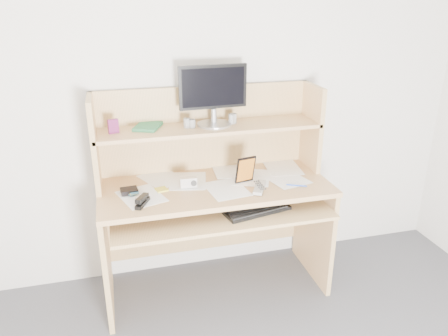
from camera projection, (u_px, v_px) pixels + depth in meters
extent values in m
cube|color=silver|center=(203.00, 93.00, 2.76)|extent=(3.60, 0.04, 2.50)
cube|color=tan|center=(215.00, 187.00, 2.67)|extent=(1.40, 0.60, 0.03)
cube|color=tan|center=(106.00, 255.00, 2.64)|extent=(0.03, 0.56, 0.72)
cube|color=tan|center=(313.00, 227.00, 2.97)|extent=(0.03, 0.56, 0.72)
cube|color=tan|center=(206.00, 222.00, 3.07)|extent=(1.34, 0.02, 0.41)
cube|color=tan|center=(220.00, 210.00, 2.59)|extent=(1.28, 0.55, 0.02)
cube|color=tan|center=(204.00, 128.00, 2.82)|extent=(1.40, 0.02, 0.55)
cube|color=tan|center=(94.00, 144.00, 2.53)|extent=(0.03, 0.30, 0.55)
cube|color=tan|center=(311.00, 127.00, 2.85)|extent=(0.03, 0.30, 0.55)
cube|color=tan|center=(209.00, 128.00, 2.68)|extent=(1.38, 0.30, 0.02)
cube|color=white|center=(215.00, 184.00, 2.66)|extent=(1.32, 0.54, 0.01)
cube|color=black|center=(257.00, 210.00, 2.55)|extent=(0.41, 0.22, 0.02)
cube|color=black|center=(257.00, 208.00, 2.54)|extent=(0.39, 0.21, 0.01)
cube|color=#A09F9A|center=(260.00, 187.00, 2.59)|extent=(0.14, 0.19, 0.02)
cube|color=silver|center=(141.00, 199.00, 2.45)|extent=(0.07, 0.09, 0.02)
cube|color=black|center=(142.00, 200.00, 2.40)|extent=(0.10, 0.14, 0.04)
cube|color=black|center=(129.00, 191.00, 2.54)|extent=(0.10, 0.09, 0.02)
cube|color=yellow|center=(161.00, 189.00, 2.59)|extent=(0.08, 0.08, 0.01)
cube|color=silver|center=(189.00, 182.00, 2.61)|extent=(0.10, 0.04, 0.06)
cube|color=black|center=(245.00, 170.00, 2.65)|extent=(0.12, 0.04, 0.17)
cylinder|color=blue|center=(297.00, 185.00, 2.63)|extent=(0.11, 0.06, 0.01)
cube|color=maroon|center=(113.00, 126.00, 2.52)|extent=(0.06, 0.04, 0.08)
cube|color=#337F46|center=(148.00, 126.00, 2.63)|extent=(0.20, 0.23, 0.02)
cylinder|color=black|center=(187.00, 123.00, 2.63)|extent=(0.05, 0.05, 0.06)
cylinder|color=white|center=(234.00, 118.00, 2.72)|extent=(0.04, 0.04, 0.06)
cylinder|color=black|center=(192.00, 124.00, 2.63)|extent=(0.05, 0.05, 0.05)
cylinder|color=silver|center=(231.00, 119.00, 2.70)|extent=(0.04, 0.04, 0.06)
cylinder|color=#B8B9BD|center=(214.00, 124.00, 2.68)|extent=(0.21, 0.21, 0.01)
cylinder|color=#B8B9BD|center=(214.00, 116.00, 2.67)|extent=(0.04, 0.04, 0.09)
cube|color=black|center=(213.00, 87.00, 2.62)|extent=(0.42, 0.05, 0.26)
cube|color=black|center=(214.00, 87.00, 2.61)|extent=(0.39, 0.02, 0.23)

